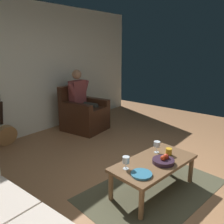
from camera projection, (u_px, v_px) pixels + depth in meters
ground_plane at (170, 183)px, 3.20m from camera, size 7.49×7.49×0.00m
wall_back at (30, 70)px, 4.77m from camera, size 6.08×0.06×2.66m
rug at (153, 190)px, 3.05m from camera, size 1.98×1.39×0.01m
armchair at (84, 115)px, 5.20m from camera, size 0.85×0.92×0.98m
person_seated at (82, 98)px, 5.12m from camera, size 0.65×0.61×1.32m
coffee_table at (154, 165)px, 2.95m from camera, size 1.21×0.71×0.41m
guitar at (6, 134)px, 4.38m from camera, size 0.39×0.26×0.97m
wine_glass_near at (157, 145)px, 3.16m from camera, size 0.09×0.09×0.16m
wine_glass_far at (126, 161)px, 2.73m from camera, size 0.08×0.08×0.16m
fruit_bowl at (164, 161)px, 2.89m from camera, size 0.27×0.27×0.11m
decorative_dish at (141, 174)px, 2.62m from camera, size 0.24×0.24×0.02m
candle_jar at (169, 152)px, 3.11m from camera, size 0.08×0.08×0.09m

